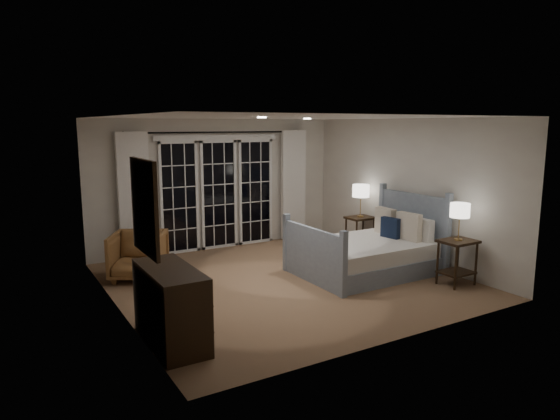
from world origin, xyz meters
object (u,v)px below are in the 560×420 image
armchair (139,256)px  nightstand_right (360,228)px  lamp_right (361,191)px  lamp_left (460,211)px  bed (368,253)px  dresser (171,306)px  nightstand_left (457,255)px

armchair → nightstand_right: bearing=24.0°
lamp_right → armchair: lamp_right is taller
nightstand_right → lamp_left: lamp_left is taller
bed → dresser: bearing=-165.1°
bed → nightstand_left: bearing=-58.6°
lamp_left → nightstand_right: bearing=87.6°
lamp_left → lamp_right: 2.39m
lamp_right → dresser: lamp_right is taller
nightstand_left → dresser: (-4.37, 0.21, -0.03)m
nightstand_left → nightstand_right: 2.39m
bed → armchair: (-3.33, 1.56, 0.06)m
lamp_right → dresser: (-4.47, -2.18, -0.72)m
bed → dresser: (-3.65, -0.97, 0.11)m
lamp_left → armchair: bearing=146.0°
nightstand_right → lamp_left: 2.49m
bed → nightstand_right: size_ratio=3.27×
lamp_left → armchair: (-4.05, 2.74, -0.76)m
nightstand_right → lamp_right: size_ratio=1.05×
nightstand_left → lamp_left: (0.00, 0.00, 0.68)m
lamp_left → armchair: size_ratio=0.68×
bed → dresser: size_ratio=1.76×
nightstand_right → lamp_right: 0.72m
nightstand_right → lamp_right: (0.00, -0.00, 0.72)m
nightstand_left → dresser: bearing=177.2°
lamp_right → dresser: bearing=-154.0°
nightstand_left → lamp_left: 0.68m
lamp_left → armchair: lamp_left is taller
nightstand_right → dresser: (-4.47, -2.18, -0.00)m
bed → lamp_right: size_ratio=3.44×
bed → dresser: bed is taller
nightstand_right → armchair: size_ratio=0.79×
armchair → dresser: 2.55m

